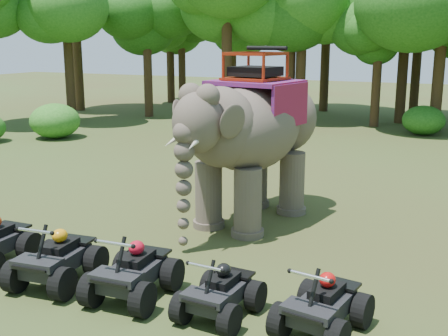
{
  "coord_description": "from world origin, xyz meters",
  "views": [
    {
      "loc": [
        5.15,
        -10.21,
        4.79
      ],
      "look_at": [
        0.0,
        1.2,
        1.9
      ],
      "focal_mm": 45.0,
      "sensor_mm": 36.0,
      "label": 1
    }
  ],
  "objects_px": {
    "elephant": "(252,136)",
    "atv_3": "(220,286)",
    "atv_2": "(133,265)",
    "atv_1": "(56,252)",
    "atv_4": "(323,297)"
  },
  "relations": [
    {
      "from": "elephant",
      "to": "atv_3",
      "type": "distance_m",
      "value": 5.76
    },
    {
      "from": "atv_2",
      "to": "atv_4",
      "type": "bearing_deg",
      "value": 0.62
    },
    {
      "from": "atv_1",
      "to": "atv_2",
      "type": "height_order",
      "value": "atv_1"
    },
    {
      "from": "elephant",
      "to": "atv_2",
      "type": "bearing_deg",
      "value": -82.64
    },
    {
      "from": "atv_1",
      "to": "atv_4",
      "type": "distance_m",
      "value": 5.33
    },
    {
      "from": "elephant",
      "to": "atv_3",
      "type": "bearing_deg",
      "value": -63.62
    },
    {
      "from": "atv_4",
      "to": "atv_1",
      "type": "bearing_deg",
      "value": -167.03
    },
    {
      "from": "elephant",
      "to": "atv_2",
      "type": "distance_m",
      "value": 5.55
    },
    {
      "from": "atv_3",
      "to": "atv_4",
      "type": "relative_size",
      "value": 0.94
    },
    {
      "from": "atv_1",
      "to": "atv_2",
      "type": "xyz_separation_m",
      "value": [
        1.74,
        0.09,
        -0.01
      ]
    },
    {
      "from": "elephant",
      "to": "atv_3",
      "type": "height_order",
      "value": "elephant"
    },
    {
      "from": "atv_2",
      "to": "atv_4",
      "type": "relative_size",
      "value": 1.07
    },
    {
      "from": "elephant",
      "to": "atv_4",
      "type": "distance_m",
      "value": 6.27
    },
    {
      "from": "atv_2",
      "to": "atv_3",
      "type": "distance_m",
      "value": 1.8
    },
    {
      "from": "atv_1",
      "to": "atv_4",
      "type": "xyz_separation_m",
      "value": [
        5.32,
        0.3,
        -0.05
      ]
    }
  ]
}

